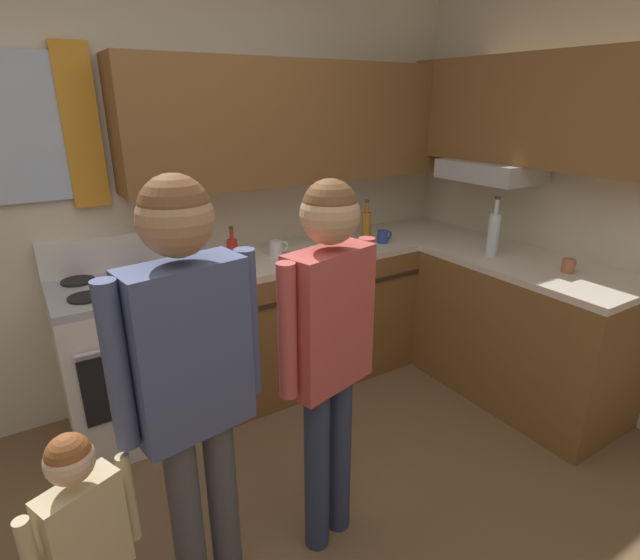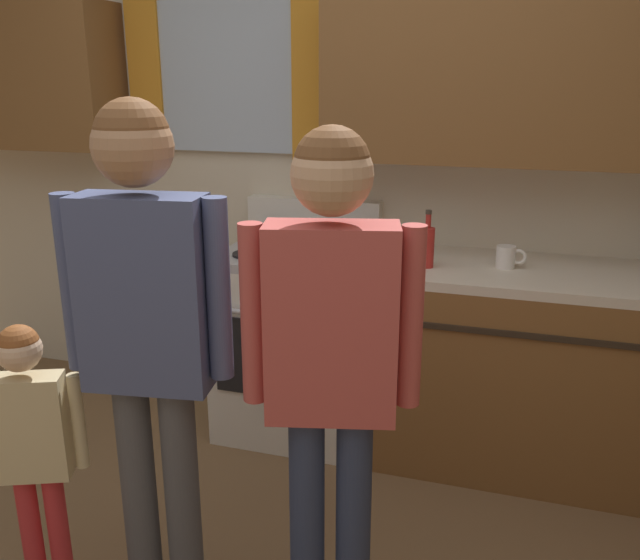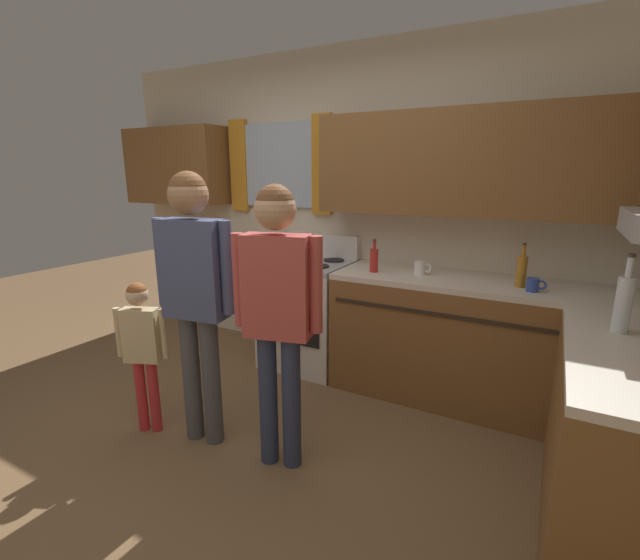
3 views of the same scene
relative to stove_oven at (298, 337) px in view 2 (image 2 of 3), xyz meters
The scene contains 7 objects.
back_wall_unit 1.05m from the stove_oven, 47.70° to the left, with size 4.60×0.42×2.60m.
stove_oven is the anchor object (origin of this frame).
bottle_sauce_red 0.82m from the stove_oven, ahead, with size 0.06×0.06×0.25m.
mug_ceramic_white 1.06m from the stove_oven, ahead, with size 0.13×0.08×0.09m.
adult_holding_child 1.39m from the stove_oven, 90.54° to the right, with size 0.50×0.22×1.62m.
adult_in_plaid 1.44m from the stove_oven, 66.76° to the right, with size 0.48×0.23×1.56m.
small_child 1.43m from the stove_oven, 105.82° to the right, with size 0.31×0.17×0.98m.
Camera 2 is at (0.82, -1.28, 1.67)m, focal length 37.21 mm.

